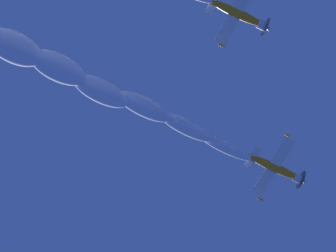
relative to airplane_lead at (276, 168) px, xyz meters
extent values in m
ellipsoid|color=orange|center=(0.23, 0.12, -0.02)|extent=(6.72, 4.33, 1.56)
cylinder|color=white|center=(-2.57, -1.32, 0.10)|extent=(1.42, 1.64, 1.39)
cone|color=white|center=(-3.17, -1.63, 0.13)|extent=(0.93, 0.90, 0.67)
cylinder|color=#3F3F47|center=(-3.03, -1.56, 0.12)|extent=(1.31, 2.70, 2.98)
cube|color=white|center=(0.38, 0.26, -0.19)|extent=(5.14, 8.11, 2.73)
ellipsoid|color=orange|center=(2.22, -3.40, -1.43)|extent=(0.97, 0.70, 0.34)
ellipsoid|color=orange|center=(-1.45, 3.91, 1.05)|extent=(0.97, 0.70, 0.34)
cube|color=white|center=(2.91, 1.49, -0.08)|extent=(2.21, 3.10, 1.04)
cube|color=orange|center=(3.06, 1.39, 0.41)|extent=(1.19, 0.93, 1.17)
ellipsoid|color=#1E232D|center=(0.02, -0.13, 0.40)|extent=(1.78, 1.50, 0.90)
ellipsoid|color=orange|center=(4.71, 19.13, -1.20)|extent=(6.70, 4.29, 1.67)
cylinder|color=white|center=(1.91, 17.68, -1.02)|extent=(1.39, 1.63, 1.38)
cone|color=white|center=(1.31, 17.37, -0.98)|extent=(0.91, 0.90, 0.67)
cylinder|color=#3F3F47|center=(1.45, 17.45, -0.99)|extent=(1.25, 2.68, 2.93)
cube|color=white|center=(4.86, 19.26, -1.37)|extent=(5.17, 8.16, 2.51)
ellipsoid|color=orange|center=(6.70, 15.56, -2.50)|extent=(0.96, 0.69, 0.36)
cube|color=white|center=(7.39, 20.50, -1.32)|extent=(2.22, 3.11, 0.97)
cube|color=orange|center=(7.54, 20.42, -0.82)|extent=(1.16, 0.91, 1.20)
ellipsoid|color=#1E232D|center=(4.51, 18.89, -0.77)|extent=(1.76, 1.49, 0.92)
ellipsoid|color=white|center=(6.38, 3.02, -0.37)|extent=(7.14, 4.63, 1.90)
ellipsoid|color=white|center=(10.92, 5.69, -0.87)|extent=(7.37, 5.05, 2.35)
ellipsoid|color=white|center=(16.02, 8.45, -1.15)|extent=(7.60, 5.46, 2.80)
ellipsoid|color=white|center=(21.02, 10.48, -1.32)|extent=(7.83, 5.87, 3.25)
ellipsoid|color=white|center=(25.87, 13.47, -1.65)|extent=(8.06, 6.29, 3.70)
ellipsoid|color=white|center=(30.81, 16.04, -1.99)|extent=(8.30, 6.70, 4.15)
camera|label=1|loc=(12.62, 24.35, -89.31)|focal=80.37mm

